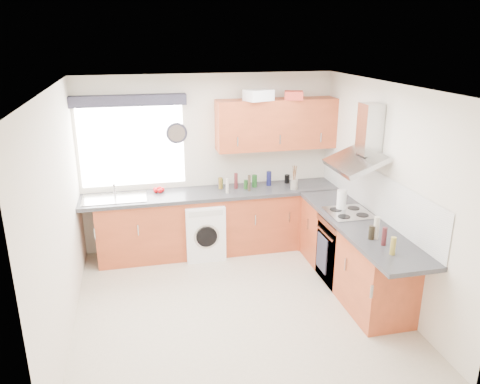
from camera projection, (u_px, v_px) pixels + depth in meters
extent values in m
plane|color=beige|center=(235.00, 306.00, 5.45)|extent=(3.60, 3.60, 0.00)
cube|color=white|center=(234.00, 87.00, 4.64)|extent=(3.60, 3.60, 0.02)
cube|color=silver|center=(208.00, 163.00, 6.71)|extent=(3.60, 0.02, 2.50)
cube|color=silver|center=(287.00, 289.00, 3.38)|extent=(3.60, 0.02, 2.50)
cube|color=silver|center=(59.00, 219.00, 4.67)|extent=(0.02, 3.60, 2.50)
cube|color=silver|center=(386.00, 193.00, 5.42)|extent=(0.02, 3.60, 2.50)
cube|color=white|center=(132.00, 146.00, 6.38)|extent=(1.40, 0.02, 1.10)
cube|color=#252431|center=(129.00, 100.00, 6.10)|extent=(1.50, 0.18, 0.14)
cube|color=white|center=(372.00, 191.00, 5.72)|extent=(0.01, 3.00, 0.54)
cube|color=#9D3F20|center=(206.00, 224.00, 6.68)|extent=(3.00, 0.58, 0.86)
cube|color=#9D3F20|center=(312.00, 215.00, 7.01)|extent=(0.60, 0.60, 0.86)
cube|color=#9D3F20|center=(352.00, 254.00, 5.76)|extent=(0.58, 2.10, 0.86)
cube|color=#2D2D30|center=(212.00, 193.00, 6.55)|extent=(3.60, 0.62, 0.05)
cube|color=#2D2D30|center=(360.00, 224.00, 5.48)|extent=(0.62, 2.42, 0.05)
cube|color=black|center=(346.00, 249.00, 5.90)|extent=(0.56, 0.58, 0.85)
cube|color=#ABABAB|center=(349.00, 213.00, 5.74)|extent=(0.52, 0.52, 0.01)
cube|color=#9D3F20|center=(276.00, 124.00, 6.57)|extent=(1.70, 0.35, 0.70)
cube|color=white|center=(204.00, 229.00, 6.58)|extent=(0.54, 0.52, 0.79)
cylinder|color=#252431|center=(177.00, 133.00, 6.45)|extent=(0.29, 0.04, 0.29)
cube|color=white|center=(258.00, 95.00, 6.27)|extent=(0.42, 0.36, 0.15)
cube|color=red|center=(294.00, 95.00, 6.38)|extent=(0.30, 0.27, 0.11)
cylinder|color=gray|center=(294.00, 184.00, 6.62)|extent=(0.12, 0.12, 0.14)
cylinder|color=white|center=(342.00, 200.00, 5.83)|extent=(0.12, 0.12, 0.26)
cylinder|color=#23501C|center=(221.00, 183.00, 6.72)|extent=(0.06, 0.06, 0.12)
cylinder|color=brown|center=(220.00, 183.00, 6.64)|extent=(0.06, 0.06, 0.16)
cylinder|color=navy|center=(219.00, 183.00, 6.68)|extent=(0.04, 0.04, 0.14)
cylinder|color=#541E21|center=(236.00, 181.00, 6.63)|extent=(0.05, 0.05, 0.23)
cylinder|color=maroon|center=(236.00, 181.00, 6.66)|extent=(0.05, 0.05, 0.21)
cylinder|color=black|center=(287.00, 179.00, 6.90)|extent=(0.08, 0.08, 0.12)
cylinder|color=#BBAE9F|center=(227.00, 186.00, 6.45)|extent=(0.04, 0.04, 0.21)
cylinder|color=#1E4C1B|center=(246.00, 184.00, 6.64)|extent=(0.06, 0.06, 0.13)
cylinder|color=#141544|center=(269.00, 178.00, 6.78)|extent=(0.07, 0.07, 0.21)
cylinder|color=#194619|center=(254.00, 181.00, 6.71)|extent=(0.07, 0.07, 0.18)
cylinder|color=#3B2F21|center=(249.00, 183.00, 6.54)|extent=(0.04, 0.04, 0.23)
cylinder|color=#BCB5A0|center=(376.00, 228.00, 5.00)|extent=(0.06, 0.06, 0.25)
cylinder|color=olive|center=(393.00, 246.00, 4.65)|extent=(0.05, 0.05, 0.19)
cylinder|color=black|center=(372.00, 233.00, 5.01)|extent=(0.06, 0.06, 0.15)
cylinder|color=#44181C|center=(384.00, 236.00, 4.85)|extent=(0.05, 0.05, 0.20)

